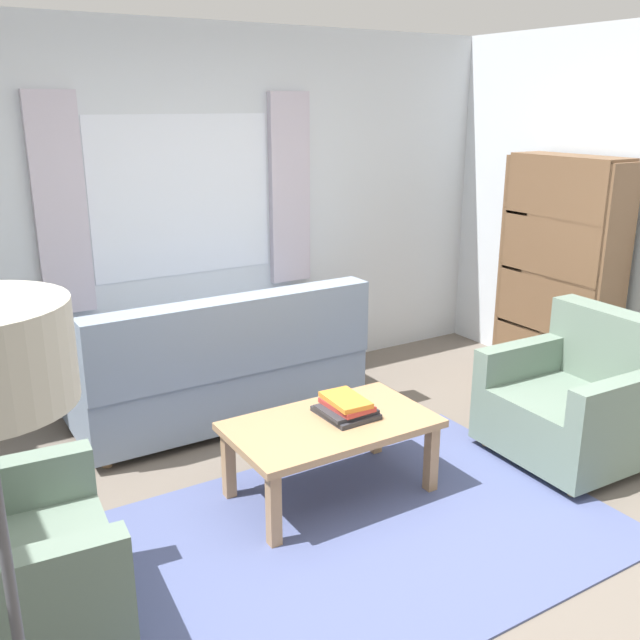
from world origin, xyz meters
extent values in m
plane|color=#6B6056|center=(0.00, 0.00, 0.00)|extent=(6.24, 6.24, 0.00)
cube|color=silver|center=(0.00, 2.26, 1.30)|extent=(5.32, 0.12, 2.60)
cube|color=white|center=(0.00, 2.20, 1.45)|extent=(1.30, 0.01, 1.10)
cube|color=silver|center=(-0.83, 2.17, 1.45)|extent=(0.32, 0.06, 1.40)
cube|color=silver|center=(0.83, 2.17, 1.45)|extent=(0.32, 0.06, 1.40)
cube|color=#4C5684|center=(0.00, 0.00, 0.01)|extent=(2.56, 1.74, 0.01)
cube|color=gray|center=(-0.03, 1.67, 0.25)|extent=(1.90, 0.80, 0.38)
cube|color=gray|center=(-0.03, 1.35, 0.68)|extent=(1.90, 0.20, 0.48)
cube|color=gray|center=(0.84, 1.67, 0.56)|extent=(0.16, 0.80, 0.24)
cube|color=gray|center=(-0.90, 1.67, 0.56)|extent=(0.16, 0.80, 0.24)
cylinder|color=#A87F56|center=(0.82, 1.97, 0.03)|extent=(0.06, 0.06, 0.06)
cylinder|color=#A87F56|center=(-0.88, 1.97, 0.03)|extent=(0.06, 0.06, 0.06)
cylinder|color=#A87F56|center=(0.82, 1.37, 0.03)|extent=(0.06, 0.06, 0.06)
cylinder|color=#A87F56|center=(-0.88, 1.37, 0.03)|extent=(0.06, 0.06, 0.06)
cube|color=slate|center=(-1.59, 0.08, 0.24)|extent=(0.86, 0.90, 0.36)
cube|color=slate|center=(-1.62, -0.28, 0.53)|extent=(0.81, 0.18, 0.22)
cylinder|color=#A87F56|center=(-1.25, 0.40, 0.03)|extent=(0.05, 0.05, 0.06)
cube|color=slate|center=(1.53, 0.02, 0.24)|extent=(0.82, 0.86, 0.36)
cube|color=slate|center=(1.86, 0.01, 0.65)|extent=(0.20, 0.84, 0.46)
cube|color=slate|center=(1.54, 0.38, 0.53)|extent=(0.80, 0.14, 0.22)
cube|color=slate|center=(1.52, -0.34, 0.53)|extent=(0.80, 0.14, 0.22)
cylinder|color=#A87F56|center=(1.22, 0.37, 0.03)|extent=(0.05, 0.05, 0.06)
cylinder|color=#A87F56|center=(1.20, -0.31, 0.03)|extent=(0.05, 0.05, 0.06)
cylinder|color=#A87F56|center=(1.86, 0.35, 0.03)|extent=(0.05, 0.05, 0.06)
cube|color=#A87F56|center=(0.09, 0.41, 0.42)|extent=(1.10, 0.64, 0.04)
cube|color=#A87F56|center=(-0.40, 0.15, 0.20)|extent=(0.06, 0.06, 0.40)
cube|color=#A87F56|center=(0.58, 0.15, 0.20)|extent=(0.06, 0.06, 0.40)
cube|color=#A87F56|center=(-0.40, 0.67, 0.20)|extent=(0.06, 0.06, 0.40)
cube|color=#A87F56|center=(0.58, 0.67, 0.20)|extent=(0.06, 0.06, 0.40)
cube|color=#2D2D33|center=(0.20, 0.44, 0.45)|extent=(0.27, 0.32, 0.03)
cube|color=#2D2D33|center=(0.20, 0.42, 0.48)|extent=(0.27, 0.25, 0.02)
cube|color=#B23833|center=(0.20, 0.43, 0.50)|extent=(0.20, 0.29, 0.03)
cube|color=orange|center=(0.20, 0.43, 0.53)|extent=(0.19, 0.30, 0.03)
cube|color=brown|center=(2.38, 0.43, 0.85)|extent=(0.30, 0.04, 1.70)
cube|color=brown|center=(2.38, 1.33, 0.85)|extent=(0.30, 0.04, 1.70)
cube|color=brown|center=(2.24, 0.88, 0.85)|extent=(0.02, 0.90, 1.70)
cube|color=brown|center=(2.38, 0.88, 0.01)|extent=(0.30, 0.86, 0.02)
cube|color=brown|center=(2.38, 0.88, 0.43)|extent=(0.30, 0.86, 0.02)
cube|color=brown|center=(2.38, 0.88, 0.86)|extent=(0.30, 0.86, 0.02)
cube|color=brown|center=(2.38, 0.88, 1.28)|extent=(0.30, 0.86, 0.02)
cube|color=brown|center=(2.38, 0.88, 1.71)|extent=(0.30, 0.86, 0.02)
cube|color=#5B8E93|center=(2.38, 0.52, 0.57)|extent=(0.28, 0.06, 0.25)
cube|color=beige|center=(2.38, 0.61, 0.59)|extent=(0.23, 0.10, 0.29)
cube|color=#7F478C|center=(2.38, 0.70, 0.56)|extent=(0.27, 0.07, 0.23)
cube|color=orange|center=(2.38, 0.80, 0.56)|extent=(0.24, 0.09, 0.23)
cube|color=gold|center=(2.38, 0.90, 0.57)|extent=(0.27, 0.08, 0.25)
cube|color=#7F478C|center=(2.38, 0.98, 0.54)|extent=(0.23, 0.05, 0.18)
cube|color=#335199|center=(2.38, 1.04, 0.57)|extent=(0.23, 0.06, 0.25)
cube|color=gold|center=(2.38, 1.11, 0.55)|extent=(0.23, 0.07, 0.21)
camera|label=1|loc=(-1.76, -2.50, 2.08)|focal=39.61mm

